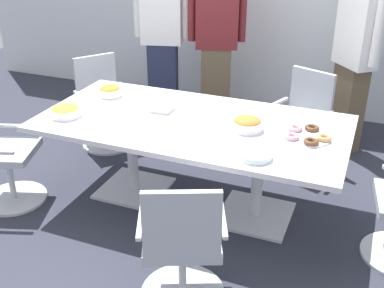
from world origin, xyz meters
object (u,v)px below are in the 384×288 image
person_standing_2 (355,56)px  plate_stack (255,155)px  office_chair_3 (104,107)px  snack_bowl_pretzels (247,124)px  donut_platter (307,135)px  office_chair_4 (0,157)px  office_chair_0 (182,249)px  snack_bowl_chips_yellow (65,111)px  person_standing_1 (217,39)px  napkin_pile (163,106)px  conference_table (192,136)px  person_standing_0 (162,35)px  snack_bowl_chips_orange (110,91)px  office_chair_2 (300,126)px

person_standing_2 → plate_stack: 2.02m
office_chair_3 → snack_bowl_pretzels: size_ratio=3.90×
office_chair_3 → donut_platter: office_chair_3 is taller
office_chair_4 → donut_platter: office_chair_4 is taller
person_standing_2 → snack_bowl_pretzels: (-0.61, -1.55, -0.17)m
office_chair_0 → snack_bowl_chips_yellow: 1.61m
donut_platter → person_standing_1: bearing=128.2°
office_chair_4 → snack_bowl_pretzels: size_ratio=3.90×
office_chair_3 → napkin_pile: size_ratio=5.88×
snack_bowl_pretzels → conference_table: bearing=-179.9°
office_chair_0 → person_standing_1: bearing=82.1°
conference_table → office_chair_0: office_chair_0 is taller
person_standing_0 → napkin_pile: 1.61m
office_chair_3 → napkin_pile: bearing=93.0°
office_chair_3 → person_standing_0: bearing=-164.0°
office_chair_0 → plate_stack: bearing=46.0°
snack_bowl_pretzels → snack_bowl_chips_orange: size_ratio=1.16×
office_chair_2 → snack_bowl_chips_yellow: office_chair_2 is taller
office_chair_2 → snack_bowl_chips_orange: 1.78m
office_chair_2 → office_chair_3: (-1.96, -0.28, 0.00)m
office_chair_2 → office_chair_4: bearing=57.1°
person_standing_1 → napkin_pile: bearing=73.9°
conference_table → person_standing_2: (1.06, 1.55, 0.34)m
snack_bowl_chips_orange → person_standing_1: bearing=69.6°
snack_bowl_chips_yellow → donut_platter: size_ratio=0.70×
snack_bowl_chips_orange → snack_bowl_chips_yellow: bearing=-100.4°
conference_table → office_chair_2: office_chair_2 is taller
office_chair_2 → person_standing_0: 1.85m
office_chair_4 → donut_platter: (2.36, 0.57, 0.36)m
office_chair_3 → person_standing_2: (2.33, 0.82, 0.56)m
office_chair_3 → plate_stack: office_chair_3 is taller
napkin_pile → office_chair_3: bearing=147.2°
office_chair_2 → plate_stack: office_chair_2 is taller
person_standing_0 → plate_stack: (1.60, -1.97, -0.22)m
conference_table → office_chair_3: bearing=150.1°
conference_table → snack_bowl_chips_orange: size_ratio=11.98×
office_chair_0 → office_chair_2: same height
conference_table → person_standing_0: 1.87m
person_standing_1 → snack_bowl_chips_yellow: person_standing_1 is taller
donut_platter → office_chair_3: bearing=161.9°
donut_platter → snack_bowl_chips_yellow: bearing=-170.4°
office_chair_3 → snack_bowl_chips_yellow: size_ratio=3.72×
snack_bowl_chips_orange → snack_bowl_pretzels: bearing=-10.4°
person_standing_0 → person_standing_2: 2.03m
person_standing_0 → snack_bowl_chips_orange: (0.10, -1.31, -0.20)m
office_chair_4 → napkin_pile: 1.40m
donut_platter → office_chair_4: bearing=-166.3°
snack_bowl_pretzels → person_standing_0: bearing=132.5°
conference_table → napkin_pile: napkin_pile is taller
office_chair_2 → office_chair_0: bearing=102.7°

